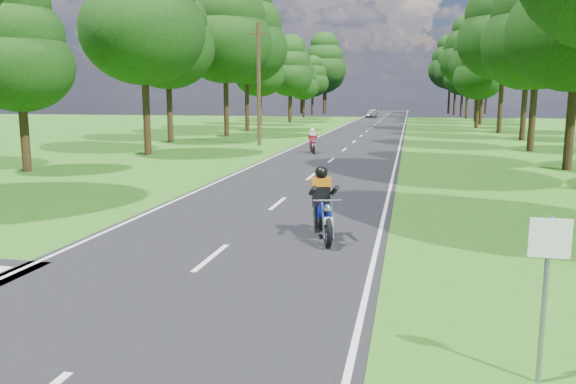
# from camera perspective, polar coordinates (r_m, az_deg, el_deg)

# --- Properties ---
(ground) EXTENTS (160.00, 160.00, 0.00)m
(ground) POSITION_cam_1_polar(r_m,az_deg,el_deg) (10.02, -11.77, -9.81)
(ground) COLOR #2E6216
(ground) RESTS_ON ground
(main_road) EXTENTS (7.00, 140.00, 0.02)m
(main_road) POSITION_cam_1_polar(r_m,az_deg,el_deg) (58.82, 8.45, 6.46)
(main_road) COLOR black
(main_road) RESTS_ON ground
(road_markings) EXTENTS (7.40, 140.00, 0.01)m
(road_markings) POSITION_cam_1_polar(r_m,az_deg,el_deg) (56.96, 8.18, 6.37)
(road_markings) COLOR silver
(road_markings) RESTS_ON main_road
(treeline) EXTENTS (40.00, 115.35, 14.78)m
(treeline) POSITION_cam_1_polar(r_m,az_deg,el_deg) (68.88, 10.43, 13.74)
(treeline) COLOR black
(treeline) RESTS_ON ground
(telegraph_pole) EXTENTS (1.20, 0.26, 8.00)m
(telegraph_pole) POSITION_cam_1_polar(r_m,az_deg,el_deg) (37.93, -2.99, 10.91)
(telegraph_pole) COLOR #382616
(telegraph_pole) RESTS_ON ground
(road_sign) EXTENTS (0.45, 0.07, 2.00)m
(road_sign) POSITION_cam_1_polar(r_m,az_deg,el_deg) (7.05, 24.81, -7.46)
(road_sign) COLOR slate
(road_sign) RESTS_ON ground
(rider_near_blue) EXTENTS (1.23, 2.12, 1.68)m
(rider_near_blue) POSITION_cam_1_polar(r_m,az_deg,el_deg) (13.05, 3.52, -1.11)
(rider_near_blue) COLOR #0D1692
(rider_near_blue) RESTS_ON main_road
(rider_far_red) EXTENTS (0.98, 1.78, 1.41)m
(rider_far_red) POSITION_cam_1_polar(r_m,az_deg,el_deg) (32.64, 2.51, 5.22)
(rider_far_red) COLOR maroon
(rider_far_red) RESTS_ON main_road
(distant_car) EXTENTS (1.99, 4.01, 1.31)m
(distant_car) POSITION_cam_1_polar(r_m,az_deg,el_deg) (87.03, 8.56, 7.94)
(distant_car) COLOR #ABADB2
(distant_car) RESTS_ON main_road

